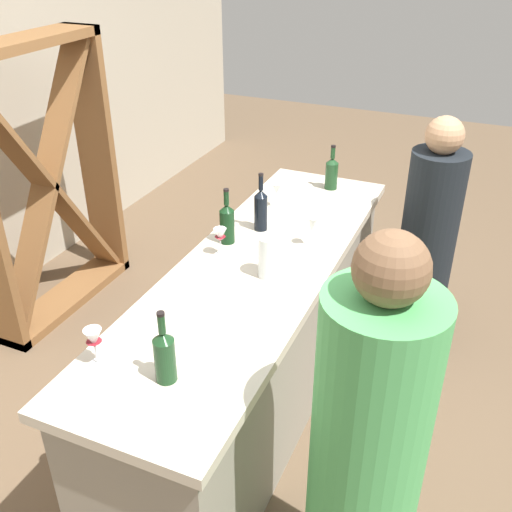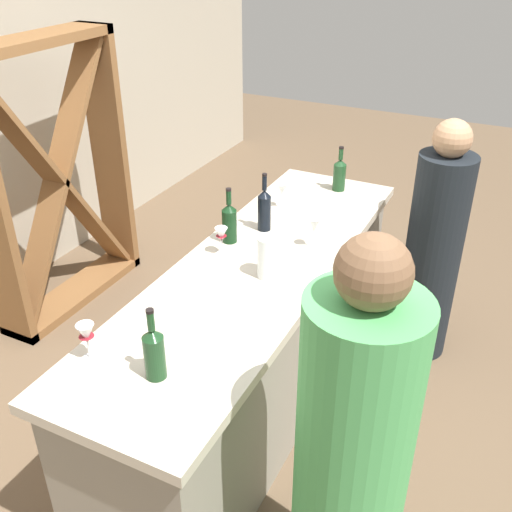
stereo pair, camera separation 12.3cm
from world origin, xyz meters
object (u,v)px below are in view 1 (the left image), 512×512
at_px(wine_bottle_leftmost_olive_green, 165,355).
at_px(wine_bottle_second_left_dark_green, 227,222).
at_px(wine_glass_near_left, 312,226).
at_px(wine_glass_near_right, 220,237).
at_px(wine_bottle_second_right_olive_green, 332,172).
at_px(wine_bottle_center_near_black, 261,209).
at_px(wine_rack, 45,185).
at_px(wine_glass_far_left, 94,340).
at_px(water_pitcher, 269,257).
at_px(person_left_guest, 366,461).
at_px(person_center_guest, 426,248).
at_px(wine_glass_near_center, 277,190).

height_order(wine_bottle_leftmost_olive_green, wine_bottle_second_left_dark_green, wine_bottle_second_left_dark_green).
relative_size(wine_glass_near_left, wine_glass_near_right, 1.11).
bearing_deg(wine_glass_near_left, wine_bottle_second_right_olive_green, 9.70).
xyz_separation_m(wine_bottle_center_near_black, wine_glass_near_left, (-0.07, -0.31, -0.01)).
relative_size(wine_rack, wine_bottle_leftmost_olive_green, 5.98).
xyz_separation_m(wine_glass_near_left, wine_glass_far_left, (-1.22, 0.45, -0.00)).
height_order(wine_glass_far_left, water_pitcher, water_pitcher).
relative_size(wine_bottle_second_right_olive_green, water_pitcher, 1.36).
distance_m(person_left_guest, person_center_guest, 1.76).
bearing_deg(person_center_guest, wine_glass_near_left, 44.71).
relative_size(wine_glass_near_center, person_center_guest, 0.10).
bearing_deg(wine_bottle_center_near_black, wine_glass_near_right, 167.48).
bearing_deg(wine_bottle_leftmost_olive_green, wine_bottle_center_near_black, 7.09).
relative_size(wine_glass_near_left, person_left_guest, 0.10).
bearing_deg(wine_glass_near_right, wine_rack, 75.44).
bearing_deg(wine_bottle_leftmost_olive_green, person_left_guest, -86.20).
xyz_separation_m(wine_glass_near_left, person_left_guest, (-1.14, -0.59, -0.26)).
xyz_separation_m(wine_bottle_leftmost_olive_green, person_center_guest, (1.81, -0.68, -0.33)).
distance_m(wine_bottle_leftmost_olive_green, wine_bottle_center_near_black, 1.26).
distance_m(wine_bottle_leftmost_olive_green, wine_glass_far_left, 0.29).
distance_m(wine_glass_far_left, person_center_guest, 2.10).
xyz_separation_m(wine_bottle_second_left_dark_green, wine_glass_near_right, (-0.13, -0.03, -0.01)).
xyz_separation_m(wine_glass_near_right, water_pitcher, (-0.09, -0.30, 0.00)).
relative_size(wine_bottle_second_right_olive_green, person_center_guest, 0.19).
height_order(wine_bottle_center_near_black, wine_bottle_second_right_olive_green, wine_bottle_center_near_black).
relative_size(wine_bottle_second_left_dark_green, wine_bottle_center_near_black, 0.93).
bearing_deg(wine_rack, person_left_guest, -117.04).
height_order(wine_bottle_leftmost_olive_green, wine_bottle_center_near_black, wine_bottle_center_near_black).
bearing_deg(wine_bottle_second_left_dark_green, wine_glass_far_left, 178.38).
distance_m(wine_rack, person_left_guest, 2.73).
height_order(wine_rack, wine_bottle_center_near_black, wine_rack).
bearing_deg(wine_bottle_center_near_black, wine_bottle_second_left_dark_green, 153.33).
bearing_deg(wine_glass_near_left, person_center_guest, -39.80).
height_order(wine_glass_near_right, person_left_guest, person_left_guest).
relative_size(wine_glass_near_right, person_center_guest, 0.10).
xyz_separation_m(wine_bottle_leftmost_olive_green, wine_bottle_center_near_black, (1.25, 0.16, 0.01)).
xyz_separation_m(water_pitcher, person_center_guest, (0.98, -0.61, -0.32)).
distance_m(wine_glass_near_left, person_left_guest, 1.31).
relative_size(wine_bottle_leftmost_olive_green, wine_bottle_second_left_dark_green, 1.00).
bearing_deg(wine_rack, wine_glass_near_center, -79.99).
height_order(wine_rack, water_pitcher, wine_rack).
bearing_deg(water_pitcher, wine_glass_far_left, 157.15).
bearing_deg(wine_bottle_leftmost_olive_green, water_pitcher, -4.85).
distance_m(wine_bottle_center_near_black, wine_glass_far_left, 1.29).
distance_m(wine_glass_near_right, person_left_guest, 1.33).
bearing_deg(person_left_guest, wine_glass_far_left, -12.66).
xyz_separation_m(wine_bottle_leftmost_olive_green, wine_bottle_second_right_olive_green, (1.95, -0.03, -0.01)).
xyz_separation_m(wine_rack, wine_glass_near_center, (0.26, -1.49, 0.12)).
relative_size(wine_bottle_center_near_black, person_center_guest, 0.22).
xyz_separation_m(wine_bottle_second_right_olive_green, person_center_guest, (-0.14, -0.65, -0.32)).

